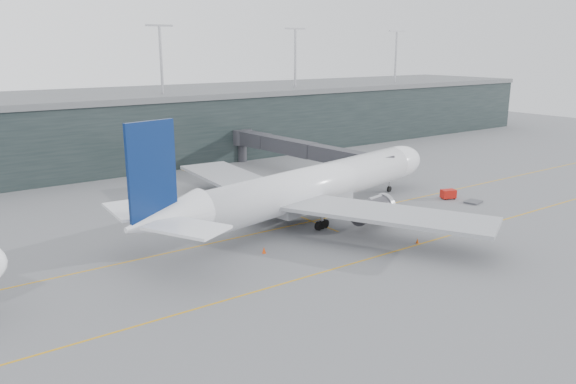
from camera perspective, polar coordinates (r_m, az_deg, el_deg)
ground at (r=82.91m, az=-2.01°, el=-2.91°), size 320.00×320.00×0.00m
taxiline_a at (r=79.76m, az=-0.42°, el=-3.60°), size 160.00×0.25×0.02m
taxiline_b at (r=68.06m, az=7.41°, el=-6.97°), size 160.00×0.25×0.02m
taxiline_lead_main at (r=101.87m, az=-5.89°, el=0.33°), size 0.25×60.00×0.02m
terminal at (r=132.60m, az=-16.13°, el=6.47°), size 240.00×36.00×29.00m
main_aircraft at (r=83.11m, az=2.55°, el=0.56°), size 60.67×56.15×17.12m
jet_bridge at (r=114.20m, az=-0.19°, el=4.71°), size 7.50×47.39×7.21m
gse_cart at (r=98.10m, az=15.97°, el=-0.18°), size 2.74×2.24×1.61m
baggage_dolly at (r=97.09m, az=18.32°, el=-0.95°), size 3.18×2.77×0.28m
uld_a at (r=88.71m, az=-7.45°, el=-1.22°), size 2.24×1.92×1.81m
uld_b at (r=89.63m, az=-7.68°, el=-1.04°), size 2.32×1.97×1.90m
uld_c at (r=90.76m, az=-5.26°, el=-0.70°), size 2.45×2.03×2.09m
cone_nose at (r=99.36m, az=15.36°, el=-0.28°), size 0.44×0.44×0.70m
cone_wing_stbd at (r=75.26m, az=13.02°, el=-4.85°), size 0.42×0.42×0.67m
cone_wing_port at (r=95.13m, az=-1.91°, el=-0.39°), size 0.47×0.47×0.75m
cone_tail at (r=69.93m, az=-2.45°, el=-5.92°), size 0.50×0.50×0.80m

